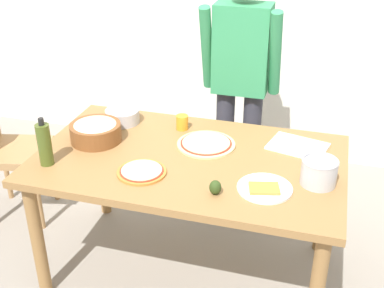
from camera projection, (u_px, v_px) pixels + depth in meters
ground at (190, 268)px, 2.97m from camera, size 8.00×8.00×0.00m
dining_table at (189, 172)px, 2.66m from camera, size 1.60×0.96×0.76m
person_cook at (241, 78)px, 3.14m from camera, size 0.49×0.25×1.62m
chair_wooden_left at (3, 143)px, 3.22m from camera, size 0.48×0.48×0.95m
pizza_raw_on_board at (206, 144)px, 2.72m from camera, size 0.32×0.32×0.02m
pizza_cooked_on_tray at (142, 171)px, 2.46m from camera, size 0.25×0.25×0.02m
plate_with_slice at (265, 188)px, 2.33m from camera, size 0.26×0.26×0.02m
popcorn_bowl at (96, 131)px, 2.75m from camera, size 0.28×0.28×0.11m
mixing_bowl_steel at (122, 116)px, 2.97m from camera, size 0.20×0.20×0.08m
olive_oil_bottle at (45, 144)px, 2.50m from camera, size 0.07×0.07×0.26m
steel_pot at (319, 172)px, 2.35m from camera, size 0.17×0.17×0.13m
cup_orange at (182, 122)px, 2.88m from camera, size 0.07×0.07×0.08m
cutting_board_white at (298, 146)px, 2.70m from camera, size 0.34×0.29×0.01m
avocado at (215, 187)px, 2.29m from camera, size 0.06×0.06×0.07m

